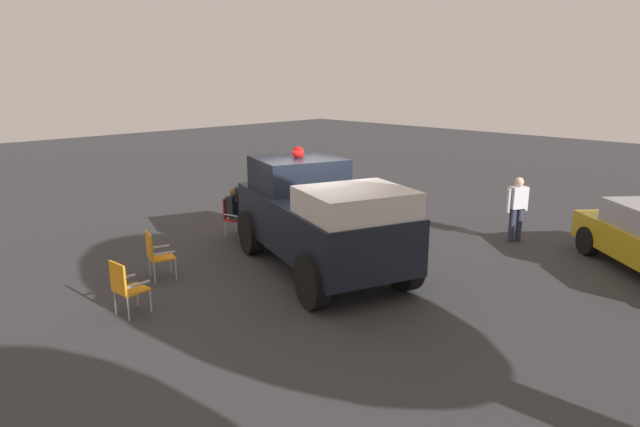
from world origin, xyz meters
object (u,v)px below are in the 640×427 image
object	(u,v)px
lawn_chair_near_truck	(233,214)
lawn_chair_spare	(156,252)
spectator_seated	(237,210)
spectator_standing	(517,205)
lawn_chair_by_car	(125,284)
vintage_fire_truck	(315,215)

from	to	relation	value
lawn_chair_near_truck	lawn_chair_spare	size ratio (longest dim) A/B	1.00
spectator_seated	spectator_standing	bearing A→B (deg)	-138.57
spectator_seated	spectator_standing	xyz separation A→B (m)	(-5.41, -4.78, 0.27)
spectator_seated	spectator_standing	world-z (taller)	spectator_standing
lawn_chair_near_truck	spectator_seated	xyz separation A→B (m)	(-0.13, -0.04, 0.11)
spectator_standing	lawn_chair_by_car	bearing A→B (deg)	73.14
lawn_chair_by_car	spectator_seated	distance (m)	5.10
lawn_chair_near_truck	spectator_standing	world-z (taller)	spectator_standing
vintage_fire_truck	lawn_chair_spare	bearing A→B (deg)	58.58
spectator_standing	vintage_fire_truck	bearing A→B (deg)	65.50
vintage_fire_truck	spectator_seated	distance (m)	3.20
vintage_fire_truck	lawn_chair_by_car	size ratio (longest dim) A/B	6.21
lawn_chair_by_car	lawn_chair_near_truck	bearing A→B (deg)	-57.31
vintage_fire_truck	lawn_chair_spare	distance (m)	3.46
lawn_chair_by_car	spectator_standing	world-z (taller)	spectator_standing
lawn_chair_near_truck	spectator_seated	size ratio (longest dim) A/B	0.79
lawn_chair_near_truck	spectator_seated	world-z (taller)	spectator_seated
vintage_fire_truck	lawn_chair_by_car	world-z (taller)	vintage_fire_truck
vintage_fire_truck	spectator_standing	distance (m)	5.45
lawn_chair_by_car	spectator_seated	world-z (taller)	spectator_seated
lawn_chair_spare	spectator_seated	bearing A→B (deg)	-65.93
lawn_chair_near_truck	lawn_chair_by_car	distance (m)	5.13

